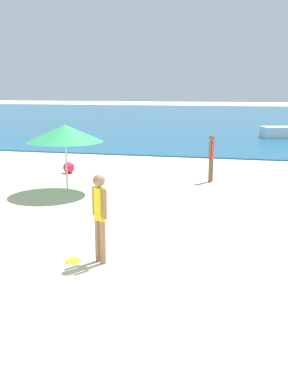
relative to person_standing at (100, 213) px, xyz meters
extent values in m
plane|color=beige|center=(0.59, -3.06, -0.93)|extent=(200.00, 200.00, 0.00)
cube|color=#14567F|center=(0.59, 42.63, -0.90)|extent=(160.00, 60.00, 0.06)
cylinder|color=#936B4C|center=(0.06, -0.04, -0.53)|extent=(0.11, 0.11, 0.80)
cylinder|color=#936B4C|center=(-0.06, 0.04, -0.53)|extent=(0.11, 0.11, 0.80)
cube|color=yellow|center=(0.00, 0.00, 0.17)|extent=(0.22, 0.20, 0.60)
sphere|color=#936B4C|center=(0.00, 0.00, 0.60)|extent=(0.22, 0.22, 0.22)
cylinder|color=#936B4C|center=(0.12, -0.08, 0.21)|extent=(0.08, 0.08, 0.53)
cylinder|color=#936B4C|center=(-0.12, 0.08, 0.21)|extent=(0.08, 0.08, 0.53)
cylinder|color=yellow|center=(-0.50, -0.09, -0.92)|extent=(0.28, 0.28, 0.03)
cylinder|color=brown|center=(1.31, 7.50, -0.54)|extent=(0.10, 0.10, 0.78)
cylinder|color=brown|center=(1.35, 7.63, -0.54)|extent=(0.10, 0.10, 0.78)
cube|color=red|center=(1.33, 7.57, 0.15)|extent=(0.16, 0.20, 0.59)
sphere|color=brown|center=(1.33, 7.57, 0.56)|extent=(0.21, 0.21, 0.21)
cylinder|color=brown|center=(1.29, 7.43, 0.18)|extent=(0.08, 0.08, 0.52)
cylinder|color=brown|center=(1.37, 7.71, 0.18)|extent=(0.08, 0.08, 0.52)
sphere|color=#E51E4C|center=(-3.97, 7.91, -0.72)|extent=(0.43, 0.43, 0.43)
cylinder|color=#B7B7BC|center=(-2.77, 4.97, 0.09)|extent=(0.05, 0.05, 2.04)
cone|color=#2D9956|center=(-2.77, 4.97, 0.88)|extent=(2.27, 2.27, 0.51)
camera|label=1|loc=(2.50, -7.08, 2.17)|focal=40.84mm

